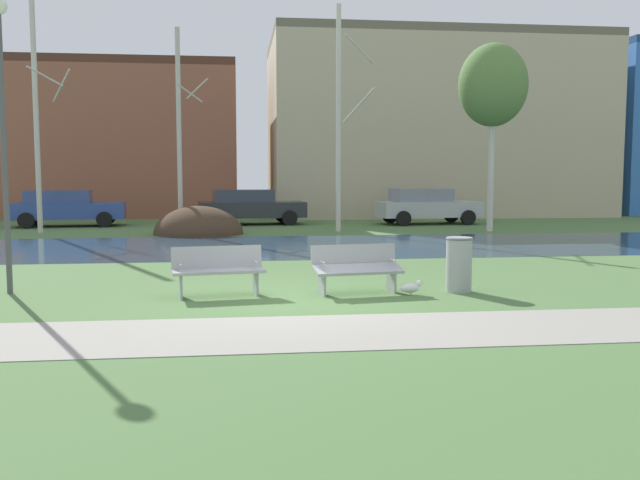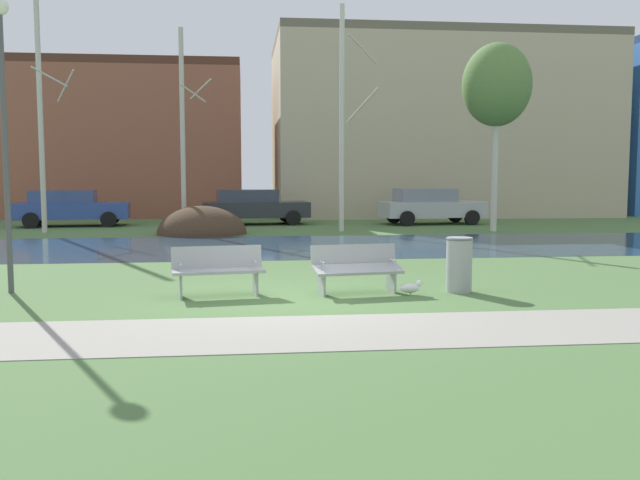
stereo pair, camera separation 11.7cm
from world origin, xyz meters
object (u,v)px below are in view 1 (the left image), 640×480
object	(u,v)px
trash_bin	(459,264)
parked_sedan_second_dark	(250,206)
seagull	(411,288)
streetlamp	(2,97)
bench_left	(218,269)
bench_right	(357,267)
parked_van_nearest_blue	(66,207)
parked_hatch_third_silver	(426,205)

from	to	relation	value
trash_bin	parked_sedan_second_dark	size ratio (longest dim) A/B	0.21
trash_bin	parked_sedan_second_dark	distance (m)	18.04
seagull	streetlamp	bearing A→B (deg)	171.86
seagull	trash_bin	bearing A→B (deg)	13.09
trash_bin	streetlamp	xyz separation A→B (m)	(-8.10, 0.80, 2.98)
bench_left	seagull	bearing A→B (deg)	-4.93
bench_right	seagull	bearing A→B (deg)	-17.42
parked_van_nearest_blue	bench_right	bearing A→B (deg)	-62.13
streetlamp	parked_hatch_third_silver	size ratio (longest dim) A/B	1.15
trash_bin	seagull	distance (m)	1.05
bench_right	seagull	xyz separation A→B (m)	(0.94, -0.29, -0.34)
bench_right	streetlamp	bearing A→B (deg)	173.31
bench_right	seagull	world-z (taller)	bench_right
bench_left	streetlamp	world-z (taller)	streetlamp
bench_left	parked_hatch_third_silver	size ratio (longest dim) A/B	0.36
parked_hatch_third_silver	streetlamp	bearing A→B (deg)	-127.09
bench_right	streetlamp	size ratio (longest dim) A/B	0.32
seagull	parked_sedan_second_dark	distance (m)	18.10
bench_right	seagull	distance (m)	1.04
trash_bin	seagull	world-z (taller)	trash_bin
bench_left	streetlamp	size ratio (longest dim) A/B	0.32
parked_van_nearest_blue	trash_bin	bearing A→B (deg)	-57.62
bench_left	bench_right	size ratio (longest dim) A/B	1.00
streetlamp	parked_van_nearest_blue	bearing A→B (deg)	100.16
trash_bin	seagull	bearing A→B (deg)	-166.91
streetlamp	bench_left	bearing A→B (deg)	-11.02
seagull	parked_hatch_third_silver	size ratio (longest dim) A/B	0.10
bench_right	parked_sedan_second_dark	xyz separation A→B (m)	(-1.61, 17.62, 0.32)
bench_left	streetlamp	distance (m)	4.88
seagull	bench_left	bearing A→B (deg)	175.07
bench_left	seagull	size ratio (longest dim) A/B	3.77
streetlamp	parked_hatch_third_silver	distance (m)	20.51
trash_bin	parked_sedan_second_dark	bearing A→B (deg)	101.16
parked_van_nearest_blue	bench_left	bearing A→B (deg)	-68.85
streetlamp	parked_van_nearest_blue	xyz separation A→B (m)	(-2.99, 16.69, -2.71)
streetlamp	seagull	bearing A→B (deg)	-8.14
bench_right	parked_van_nearest_blue	xyz separation A→B (m)	(-9.21, 17.42, 0.32)
trash_bin	parked_hatch_third_silver	size ratio (longest dim) A/B	0.22
trash_bin	seagull	size ratio (longest dim) A/B	2.28
seagull	parked_hatch_third_silver	world-z (taller)	parked_hatch_third_silver
bench_right	trash_bin	size ratio (longest dim) A/B	1.66
parked_sedan_second_dark	bench_right	bearing A→B (deg)	-84.78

